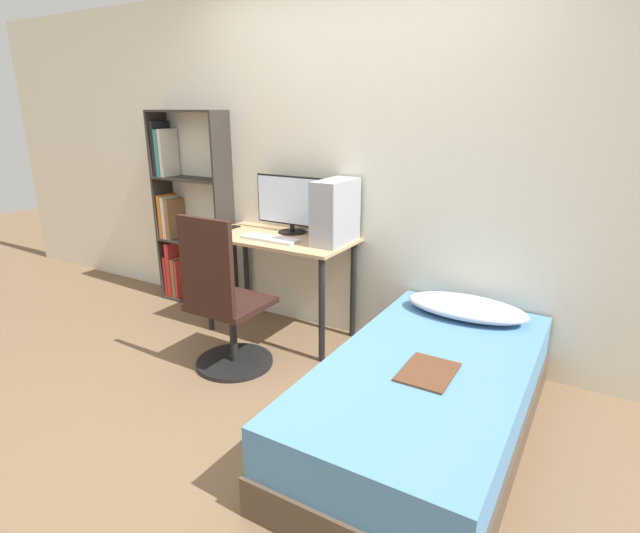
{
  "coord_description": "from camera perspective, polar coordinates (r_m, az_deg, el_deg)",
  "views": [
    {
      "loc": [
        1.6,
        -1.74,
        1.66
      ],
      "look_at": [
        0.13,
        0.73,
        0.75
      ],
      "focal_mm": 28.0,
      "sensor_mm": 36.0,
      "label": 1
    }
  ],
  "objects": [
    {
      "name": "wall_back",
      "position": [
        3.59,
        4.14,
        11.01
      ],
      "size": [
        8.0,
        0.05,
        2.5
      ],
      "color": "silver",
      "rests_on": "ground_plane"
    },
    {
      "name": "phone",
      "position": [
        3.98,
        -10.08,
        4.41
      ],
      "size": [
        0.07,
        0.14,
        0.01
      ],
      "color": "black",
      "rests_on": "desk"
    },
    {
      "name": "pc_tower",
      "position": [
        3.44,
        1.77,
        6.26
      ],
      "size": [
        0.19,
        0.4,
        0.44
      ],
      "color": "#99999E",
      "rests_on": "desk"
    },
    {
      "name": "pillow",
      "position": [
        3.21,
        16.35,
        -4.5
      ],
      "size": [
        0.73,
        0.36,
        0.11
      ],
      "color": "#B2B7C6",
      "rests_on": "bed"
    },
    {
      "name": "keyboard",
      "position": [
        3.57,
        -5.73,
        3.17
      ],
      "size": [
        0.43,
        0.14,
        0.02
      ],
      "color": "silver",
      "rests_on": "desk"
    },
    {
      "name": "ground_plane",
      "position": [
        2.89,
        -10.26,
        -17.87
      ],
      "size": [
        14.0,
        14.0,
        0.0
      ],
      "primitive_type": "plane",
      "color": "brown"
    },
    {
      "name": "office_chair",
      "position": [
        3.29,
        -10.81,
        -5.2
      ],
      "size": [
        0.52,
        0.52,
        1.05
      ],
      "color": "black",
      "rests_on": "ground_plane"
    },
    {
      "name": "bookshelf",
      "position": [
        4.52,
        -15.53,
        5.6
      ],
      "size": [
        0.72,
        0.23,
        1.65
      ],
      "color": "#2D2823",
      "rests_on": "ground_plane"
    },
    {
      "name": "magazine",
      "position": [
        2.52,
        12.24,
        -11.71
      ],
      "size": [
        0.24,
        0.32,
        0.01
      ],
      "color": "#56331E",
      "rests_on": "bed"
    },
    {
      "name": "desk",
      "position": [
        3.7,
        -4.73,
        1.54
      ],
      "size": [
        1.11,
        0.56,
        0.77
      ],
      "color": "tan",
      "rests_on": "ground_plane"
    },
    {
      "name": "monitor",
      "position": [
        3.74,
        -3.23,
        7.22
      ],
      "size": [
        0.62,
        0.21,
        0.42
      ],
      "color": "black",
      "rests_on": "desk"
    },
    {
      "name": "bed",
      "position": [
        2.74,
        12.06,
        -14.61
      ],
      "size": [
        0.97,
        1.88,
        0.44
      ],
      "color": "#4C3D2D",
      "rests_on": "ground_plane"
    }
  ]
}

